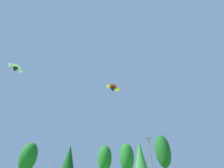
% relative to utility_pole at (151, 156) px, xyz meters
% --- Properties ---
extents(treeline_tree_d, '(4.20, 4.20, 8.89)m').
position_rel_utility_pole_xyz_m(treeline_tree_d, '(-30.16, 10.89, -0.38)').
color(treeline_tree_d, '#472D19').
rests_on(treeline_tree_d, ground_plane).
extents(treeline_tree_e, '(3.49, 3.49, 8.60)m').
position_rel_utility_pole_xyz_m(treeline_tree_e, '(-20.12, 9.57, -0.38)').
color(treeline_tree_e, '#472D19').
rests_on(treeline_tree_e, ground_plane).
extents(treeline_tree_f, '(4.40, 4.40, 9.62)m').
position_rel_utility_pole_xyz_m(treeline_tree_f, '(-8.59, 12.13, 0.06)').
color(treeline_tree_f, '#472D19').
rests_on(treeline_tree_f, ground_plane).
extents(treeline_tree_g, '(4.51, 4.51, 10.04)m').
position_rel_utility_pole_xyz_m(treeline_tree_g, '(-2.60, 8.62, 0.31)').
color(treeline_tree_g, '#472D19').
rests_on(treeline_tree_g, ground_plane).
extents(treeline_tree_h, '(4.22, 4.22, 11.90)m').
position_rel_utility_pole_xyz_m(treeline_tree_h, '(4.91, 12.25, 1.69)').
color(treeline_tree_h, '#472D19').
rests_on(treeline_tree_h, ground_plane).
extents(treeline_tree_i, '(5.81, 5.81, 14.84)m').
position_rel_utility_pole_xyz_m(treeline_tree_i, '(15.51, 12.33, 3.22)').
color(treeline_tree_i, '#472D19').
rests_on(treeline_tree_i, ground_plane).
extents(utility_pole, '(2.20, 0.26, 10.99)m').
position_rel_utility_pole_xyz_m(utility_pole, '(0.00, 0.00, 0.00)').
color(utility_pole, brown).
rests_on(utility_pole, ground_plane).
extents(parafoil_kite_high_white, '(13.92, 16.89, 22.82)m').
position_rel_utility_pole_xyz_m(parafoil_kite_high_white, '(-37.25, -0.80, 17.72)').
color(parafoil_kite_high_white, white).
extents(parafoil_kite_mid_red_yellow, '(3.45, 12.53, 16.61)m').
position_rel_utility_pole_xyz_m(parafoil_kite_mid_red_yellow, '(-16.51, -11.43, 11.61)').
color(parafoil_kite_mid_red_yellow, red).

